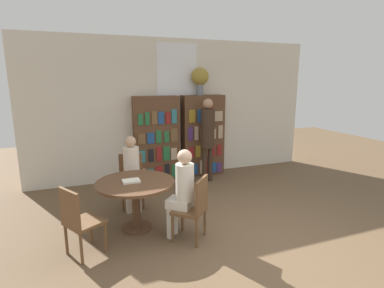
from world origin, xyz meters
The scene contains 13 objects.
ground_plane centered at (0.00, 0.00, 0.00)m, with size 16.00×16.00×0.00m, color brown.
wall_back centered at (0.00, 3.52, 1.51)m, with size 6.40×0.07×3.00m.
bookshelf_left centered at (-0.53, 3.32, 0.90)m, with size 0.95×0.34×1.81m.
bookshelf_right centered at (0.53, 3.32, 0.90)m, with size 0.95×0.34×1.81m.
flower_vase centered at (0.46, 3.33, 2.18)m, with size 0.38×0.38×0.59m.
reading_table centered at (-1.36, 1.25, 0.59)m, with size 1.12×1.12×0.72m.
chair_near_camera centered at (-2.13, 0.79, 0.50)m, with size 0.55×0.55×0.89m.
chair_left_side centered at (-1.27, 2.14, 0.50)m, with size 0.44×0.44×0.89m.
chair_far_side centered at (-0.68, 0.65, 0.50)m, with size 0.56×0.56×0.89m.
seated_reader_left centered at (-1.29, 1.96, 0.70)m, with size 0.29×0.38×1.24m.
seated_reader_right centered at (-0.82, 0.77, 0.71)m, with size 0.40×0.40×1.25m.
librarian_standing centered at (0.44, 2.82, 1.08)m, with size 0.28×0.55×1.76m.
open_book_on_table centered at (-1.42, 1.24, 0.74)m, with size 0.24×0.18×0.03m.
Camera 1 is at (-2.02, -2.82, 2.14)m, focal length 28.00 mm.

